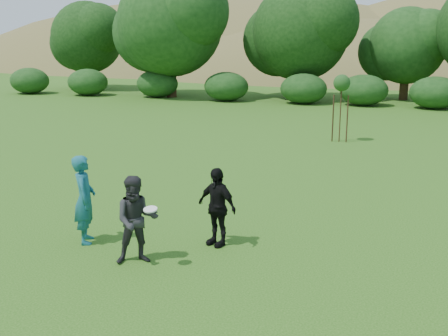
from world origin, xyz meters
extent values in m
plane|color=#19470C|center=(0.00, 0.00, 0.00)|extent=(120.00, 120.00, 0.00)
imported|color=#175A69|center=(-2.00, -0.33, 0.98)|extent=(0.76, 0.85, 1.96)
imported|color=#28282A|center=(-0.38, -0.95, 0.90)|extent=(1.10, 1.03, 1.79)
imported|color=black|center=(0.75, 0.52, 0.86)|extent=(1.09, 0.75, 1.73)
cylinder|color=white|center=(0.03, -1.13, 1.21)|extent=(0.27, 0.27, 0.08)
cylinder|color=#3C2717|center=(1.33, 13.56, 1.25)|extent=(0.05, 0.05, 2.50)
sphere|color=#214C1B|center=(1.33, 13.56, 2.50)|extent=(0.70, 0.70, 0.70)
cylinder|color=#352215|center=(1.03, 13.56, 1.00)|extent=(0.06, 0.06, 2.00)
cylinder|color=#3C2717|center=(1.63, 13.56, 1.00)|extent=(0.06, 0.06, 2.00)
ellipsoid|color=olive|center=(-25.00, 70.00, -12.10)|extent=(110.00, 70.00, 44.00)
ellipsoid|color=olive|center=(-5.00, 58.00, -7.70)|extent=(80.00, 50.00, 28.00)
cylinder|color=#3A2616|center=(-22.00, 30.00, 1.31)|extent=(0.65, 0.65, 2.62)
sphere|color=#194214|center=(-22.00, 30.00, 4.22)|extent=(5.80, 5.80, 5.80)
cylinder|color=#3A2616|center=(-13.00, 27.00, 1.57)|extent=(0.73, 0.73, 3.15)
sphere|color=#194214|center=(-13.00, 27.00, 5.23)|extent=(7.54, 7.54, 7.54)
cylinder|color=#3A2616|center=(-4.00, 29.00, 1.40)|extent=(0.68, 0.68, 2.80)
sphere|color=#194214|center=(-4.00, 29.00, 4.66)|extent=(6.73, 6.73, 6.73)
cylinder|color=#3A2616|center=(3.00, 31.00, 1.14)|extent=(0.60, 0.60, 2.27)
sphere|color=#194214|center=(3.00, 31.00, 3.71)|extent=(5.22, 5.22, 5.22)
camera|label=1|loc=(4.92, -10.24, 4.48)|focal=45.00mm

